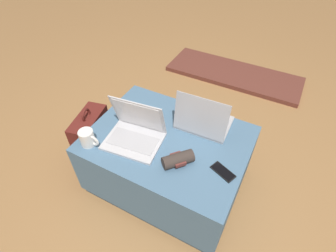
{
  "coord_description": "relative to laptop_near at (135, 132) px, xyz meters",
  "views": [
    {
      "loc": [
        0.51,
        -0.95,
        1.6
      ],
      "look_at": [
        -0.01,
        0.02,
        0.52
      ],
      "focal_mm": 28.0,
      "sensor_mm": 36.0,
      "label": 1
    }
  ],
  "objects": [
    {
      "name": "ground_plane",
      "position": [
        0.17,
        0.09,
        -0.5
      ],
      "size": [
        14.0,
        14.0,
        0.0
      ],
      "primitive_type": "plane",
      "color": "#9E7042"
    },
    {
      "name": "ottoman",
      "position": [
        0.17,
        0.09,
        -0.27
      ],
      "size": [
        0.96,
        0.72,
        0.44
      ],
      "color": "#2A3D4E",
      "rests_on": "ground_plane"
    },
    {
      "name": "laptop_near",
      "position": [
        0.0,
        0.0,
        0.0
      ],
      "size": [
        0.35,
        0.29,
        0.26
      ],
      "rotation": [
        0.0,
        0.0,
        0.12
      ],
      "color": "silver",
      "rests_on": "ottoman"
    },
    {
      "name": "laptop_far",
      "position": [
        0.32,
        0.28,
        0.0
      ],
      "size": [
        0.33,
        0.27,
        0.26
      ],
      "rotation": [
        0.0,
        0.0,
        3.18
      ],
      "color": "#B7B7BC",
      "rests_on": "ottoman"
    },
    {
      "name": "cell_phone",
      "position": [
        0.55,
        0.01,
        -0.05
      ],
      "size": [
        0.15,
        0.11,
        0.01
      ],
      "rotation": [
        0.0,
        0.0,
        1.19
      ],
      "color": "black",
      "rests_on": "ottoman"
    },
    {
      "name": "backpack",
      "position": [
        -0.42,
        0.02,
        -0.29
      ],
      "size": [
        0.24,
        0.34,
        0.49
      ],
      "rotation": [
        0.0,
        0.0,
        -1.36
      ],
      "color": "#5B1E19",
      "rests_on": "ground_plane"
    },
    {
      "name": "wrist_brace",
      "position": [
        0.31,
        -0.05,
        -0.02
      ],
      "size": [
        0.17,
        0.18,
        0.07
      ],
      "rotation": [
        0.0,
        0.0,
        0.85
      ],
      "color": "#3D332D",
      "rests_on": "ottoman"
    },
    {
      "name": "coffee_mug",
      "position": [
        -0.22,
        -0.17,
        -0.0
      ],
      "size": [
        0.13,
        0.09,
        0.1
      ],
      "color": "white",
      "rests_on": "ottoman"
    },
    {
      "name": "fireplace_hearth",
      "position": [
        0.17,
        1.61,
        -0.47
      ],
      "size": [
        1.4,
        0.5,
        0.04
      ],
      "color": "brown",
      "rests_on": "ground_plane"
    }
  ]
}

